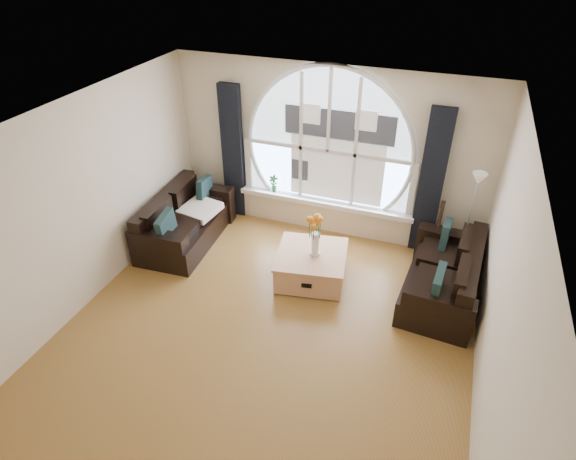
# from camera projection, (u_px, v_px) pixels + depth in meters

# --- Properties ---
(ground) EXTENTS (5.00, 5.50, 0.01)m
(ground) POSITION_uv_depth(u_px,v_px,m) (264.00, 337.00, 5.99)
(ground) COLOR brown
(ground) RESTS_ON ground
(ceiling) EXTENTS (5.00, 5.50, 0.01)m
(ceiling) POSITION_uv_depth(u_px,v_px,m) (256.00, 134.00, 4.51)
(ceiling) COLOR silver
(ceiling) RESTS_ON ground
(wall_back) EXTENTS (5.00, 0.01, 2.70)m
(wall_back) POSITION_uv_depth(u_px,v_px,m) (329.00, 153.00, 7.41)
(wall_back) COLOR beige
(wall_back) RESTS_ON ground
(wall_left) EXTENTS (0.01, 5.50, 2.70)m
(wall_left) POSITION_uv_depth(u_px,v_px,m) (76.00, 210.00, 5.96)
(wall_left) COLOR beige
(wall_left) RESTS_ON ground
(wall_right) EXTENTS (0.01, 5.50, 2.70)m
(wall_right) POSITION_uv_depth(u_px,v_px,m) (502.00, 302.00, 4.54)
(wall_right) COLOR beige
(wall_right) RESTS_ON ground
(attic_slope) EXTENTS (0.92, 5.50, 0.72)m
(attic_slope) POSITION_uv_depth(u_px,v_px,m) (494.00, 206.00, 4.07)
(attic_slope) COLOR silver
(attic_slope) RESTS_ON ground
(arched_window) EXTENTS (2.60, 0.06, 2.15)m
(arched_window) POSITION_uv_depth(u_px,v_px,m) (329.00, 137.00, 7.23)
(arched_window) COLOR silver
(arched_window) RESTS_ON wall_back
(window_sill) EXTENTS (2.90, 0.22, 0.08)m
(window_sill) POSITION_uv_depth(u_px,v_px,m) (324.00, 202.00, 7.79)
(window_sill) COLOR white
(window_sill) RESTS_ON wall_back
(window_frame) EXTENTS (2.76, 0.08, 2.15)m
(window_frame) POSITION_uv_depth(u_px,v_px,m) (328.00, 137.00, 7.21)
(window_frame) COLOR white
(window_frame) RESTS_ON wall_back
(neighbor_house) EXTENTS (1.70, 0.02, 1.50)m
(neighbor_house) POSITION_uv_depth(u_px,v_px,m) (338.00, 146.00, 7.25)
(neighbor_house) COLOR silver
(neighbor_house) RESTS_ON wall_back
(curtain_left) EXTENTS (0.35, 0.12, 2.30)m
(curtain_left) POSITION_uv_depth(u_px,v_px,m) (233.00, 153.00, 7.88)
(curtain_left) COLOR black
(curtain_left) RESTS_ON ground
(curtain_right) EXTENTS (0.35, 0.12, 2.30)m
(curtain_right) POSITION_uv_depth(u_px,v_px,m) (431.00, 184.00, 6.97)
(curtain_right) COLOR black
(curtain_right) RESTS_ON ground
(sofa_left) EXTENTS (0.99, 1.83, 0.79)m
(sofa_left) POSITION_uv_depth(u_px,v_px,m) (186.00, 219.00, 7.56)
(sofa_left) COLOR black
(sofa_left) RESTS_ON ground
(sofa_right) EXTENTS (1.00, 1.80, 0.77)m
(sofa_right) POSITION_uv_depth(u_px,v_px,m) (443.00, 273.00, 6.43)
(sofa_right) COLOR black
(sofa_right) RESTS_ON ground
(coffee_chest) EXTENTS (1.13, 1.13, 0.48)m
(coffee_chest) POSITION_uv_depth(u_px,v_px,m) (311.00, 265.00, 6.84)
(coffee_chest) COLOR tan
(coffee_chest) RESTS_ON ground
(throw_blanket) EXTENTS (0.64, 0.64, 0.10)m
(throw_blanket) POSITION_uv_depth(u_px,v_px,m) (200.00, 209.00, 7.62)
(throw_blanket) COLOR silver
(throw_blanket) RESTS_ON sofa_left
(vase_flowers) EXTENTS (0.24, 0.24, 0.70)m
(vase_flowers) POSITION_uv_depth(u_px,v_px,m) (316.00, 231.00, 6.51)
(vase_flowers) COLOR white
(vase_flowers) RESTS_ON coffee_chest
(floor_lamp) EXTENTS (0.24, 0.24, 1.60)m
(floor_lamp) POSITION_uv_depth(u_px,v_px,m) (468.00, 224.00, 6.69)
(floor_lamp) COLOR #B2B2B2
(floor_lamp) RESTS_ON ground
(guitar) EXTENTS (0.40, 0.31, 1.06)m
(guitar) POSITION_uv_depth(u_px,v_px,m) (438.00, 228.00, 7.11)
(guitar) COLOR #9A6626
(guitar) RESTS_ON ground
(potted_plant) EXTENTS (0.16, 0.11, 0.30)m
(potted_plant) POSITION_uv_depth(u_px,v_px,m) (274.00, 183.00, 7.94)
(potted_plant) COLOR #1E6023
(potted_plant) RESTS_ON window_sill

